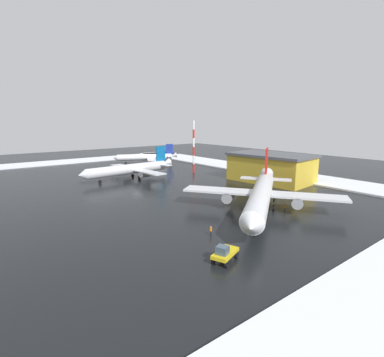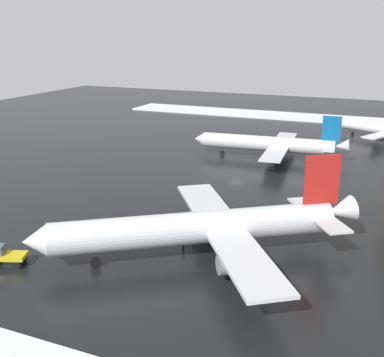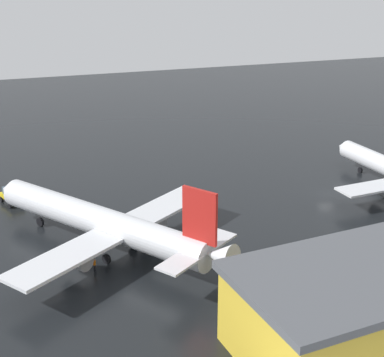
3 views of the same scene
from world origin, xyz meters
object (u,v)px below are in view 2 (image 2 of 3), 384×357
at_px(airplane_parked_starboard, 271,144).
at_px(pushback_tug, 4,255).
at_px(ground_crew_near_tug, 183,243).
at_px(ground_crew_beside_wing, 78,238).
at_px(airplane_far_rear, 204,227).
at_px(ground_crew_mid_apron, 236,266).

distance_m(airplane_parked_starboard, pushback_tug, 63.60).
xyz_separation_m(airplane_parked_starboard, ground_crew_near_tug, (-49.32, -1.15, -2.35)).
bearing_deg(airplane_parked_starboard, ground_crew_beside_wing, 72.46).
distance_m(airplane_far_rear, ground_crew_mid_apron, 6.29).
bearing_deg(airplane_far_rear, ground_crew_beside_wing, -24.75).
xyz_separation_m(airplane_parked_starboard, ground_crew_beside_wing, (-53.23, 12.09, -2.35)).
bearing_deg(ground_crew_near_tug, ground_crew_beside_wing, -158.40).
bearing_deg(airplane_far_rear, airplane_parked_starboard, -120.16).
bearing_deg(ground_crew_near_tug, pushback_tug, -141.11).
bearing_deg(airplane_far_rear, ground_crew_mid_apron, 118.73).
bearing_deg(ground_crew_beside_wing, airplane_far_rear, -98.99).
bearing_deg(ground_crew_mid_apron, airplane_parked_starboard, 148.83).
bearing_deg(ground_crew_near_tug, airplane_parked_starboard, 96.47).
relative_size(airplane_parked_starboard, pushback_tug, 6.66).
height_order(airplane_far_rear, airplane_parked_starboard, airplane_far_rear).
distance_m(airplane_parked_starboard, ground_crew_near_tug, 49.39).
bearing_deg(ground_crew_beside_wing, ground_crew_near_tug, -92.80).
height_order(airplane_far_rear, ground_crew_near_tug, airplane_far_rear).
bearing_deg(ground_crew_beside_wing, airplane_parked_starboard, -32.06).
height_order(pushback_tug, ground_crew_near_tug, pushback_tug).
height_order(pushback_tug, ground_crew_mid_apron, pushback_tug).
distance_m(pushback_tug, ground_crew_beside_wing, 9.35).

